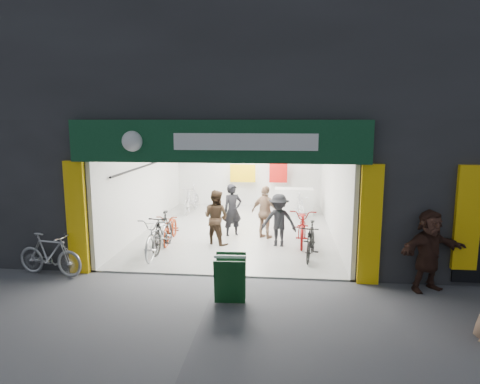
% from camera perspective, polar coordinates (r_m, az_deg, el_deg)
% --- Properties ---
extents(ground, '(60.00, 60.00, 0.00)m').
position_cam_1_polar(ground, '(9.85, -2.79, -11.22)').
color(ground, '#56565B').
rests_on(ground, ground).
extents(building, '(17.00, 10.27, 8.00)m').
position_cam_1_polar(building, '(14.11, 3.94, 12.94)').
color(building, '#232326').
rests_on(building, ground).
extents(bike_left_front, '(0.72, 2.02, 1.06)m').
position_cam_1_polar(bike_left_front, '(11.36, -10.80, -5.71)').
color(bike_left_front, '#B2B2B7').
rests_on(bike_left_front, ground).
extents(bike_left_midfront, '(0.53, 1.75, 1.04)m').
position_cam_1_polar(bike_left_midfront, '(11.70, -10.29, -5.27)').
color(bike_left_midfront, black).
rests_on(bike_left_midfront, ground).
extents(bike_left_midback, '(0.66, 1.68, 0.87)m').
position_cam_1_polar(bike_left_midback, '(12.47, -9.25, -4.72)').
color(bike_left_midback, '#972A0D').
rests_on(bike_left_midback, ground).
extents(bike_left_back, '(0.66, 1.80, 1.06)m').
position_cam_1_polar(bike_left_back, '(16.24, -6.47, -0.95)').
color(bike_left_back, '#B0B0B5').
rests_on(bike_left_back, ground).
extents(bike_right_front, '(0.70, 1.62, 0.94)m').
position_cam_1_polar(bike_right_front, '(11.02, 9.41, -6.46)').
color(bike_right_front, black).
rests_on(bike_right_front, ground).
extents(bike_right_mid, '(0.83, 2.08, 1.07)m').
position_cam_1_polar(bike_right_mid, '(12.30, 8.40, -4.41)').
color(bike_right_mid, maroon).
rests_on(bike_right_mid, ground).
extents(bike_right_back, '(0.61, 1.60, 0.94)m').
position_cam_1_polar(bike_right_back, '(15.12, 8.04, -2.01)').
color(bike_right_back, '#BCBCC1').
rests_on(bike_right_back, ground).
extents(parked_bike, '(1.70, 0.74, 0.99)m').
position_cam_1_polar(parked_bike, '(10.66, -24.02, -7.62)').
color(parked_bike, '#B1B1B6').
rests_on(parked_bike, ground).
extents(customer_a, '(0.70, 0.63, 1.61)m').
position_cam_1_polar(customer_a, '(12.83, -0.99, -2.49)').
color(customer_a, black).
rests_on(customer_a, ground).
extents(customer_b, '(0.95, 0.87, 1.57)m').
position_cam_1_polar(customer_b, '(12.02, -3.23, -3.43)').
color(customer_b, '#332317').
rests_on(customer_b, ground).
extents(customer_c, '(1.04, 0.70, 1.50)m').
position_cam_1_polar(customer_c, '(11.80, 5.19, -3.87)').
color(customer_c, black).
rests_on(customer_c, ground).
extents(customer_d, '(1.01, 0.79, 1.60)m').
position_cam_1_polar(customer_d, '(12.57, 3.43, -2.78)').
color(customer_d, '#906D54').
rests_on(customer_d, ground).
extents(pedestrian_far, '(1.65, 1.14, 1.71)m').
position_cam_1_polar(pedestrian_far, '(9.66, 23.85, -7.14)').
color(pedestrian_far, '#382119').
rests_on(pedestrian_far, ground).
extents(sandwich_board, '(0.62, 0.64, 0.92)m').
position_cam_1_polar(sandwich_board, '(8.38, -1.32, -11.34)').
color(sandwich_board, '#0D3717').
rests_on(sandwich_board, ground).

